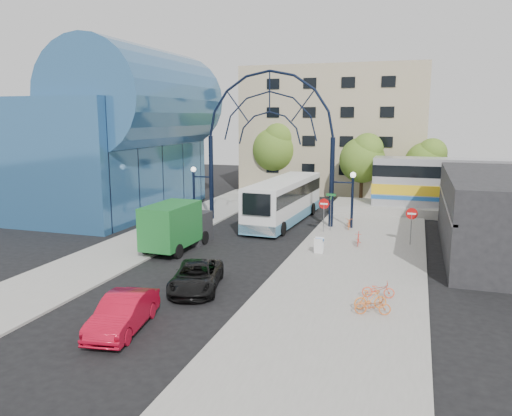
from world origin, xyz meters
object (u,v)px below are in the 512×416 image
(do_not_enter_sign, at_px, (412,217))
(tree_north_c, at_px, (427,161))
(sandwich_board, at_px, (319,244))
(black_suv, at_px, (196,277))
(stop_sign, at_px, (324,207))
(gateway_arch, at_px, (270,116))
(tree_north_b, at_px, (276,147))
(bike_near_b, at_px, (358,239))
(city_bus, at_px, (284,200))
(tree_north_a, at_px, (363,157))
(green_truck, at_px, (177,226))
(red_sedan, at_px, (123,313))
(street_name_sign, at_px, (331,204))
(bike_far_b, at_px, (370,299))
(bike_far_c, at_px, (373,306))
(bike_far_a, at_px, (378,290))
(bike_near_a, at_px, (349,223))

(do_not_enter_sign, relative_size, tree_north_c, 0.38)
(sandwich_board, bearing_deg, black_suv, -119.71)
(stop_sign, bearing_deg, gateway_arch, 157.37)
(stop_sign, distance_m, tree_north_b, 20.18)
(tree_north_b, relative_size, tree_north_c, 1.23)
(sandwich_board, height_order, bike_near_b, sandwich_board)
(do_not_enter_sign, distance_m, sandwich_board, 6.85)
(gateway_arch, distance_m, city_bus, 6.87)
(gateway_arch, distance_m, tree_north_a, 13.98)
(stop_sign, xyz_separation_m, city_bus, (-3.80, 3.01, -0.16))
(stop_sign, height_order, tree_north_b, tree_north_b)
(gateway_arch, distance_m, tree_north_c, 18.95)
(tree_north_a, height_order, green_truck, tree_north_a)
(gateway_arch, xyz_separation_m, green_truck, (-3.43, -9.42, -7.00))
(gateway_arch, xyz_separation_m, tree_north_c, (12.12, 13.93, -4.28))
(gateway_arch, xyz_separation_m, red_sedan, (0.19, -21.48, -7.82))
(gateway_arch, relative_size, city_bus, 1.06)
(bike_near_b, bearing_deg, red_sedan, -118.88)
(street_name_sign, xyz_separation_m, tree_north_b, (-9.08, 17.33, 3.14))
(tree_north_b, bearing_deg, do_not_enter_sign, -53.26)
(tree_north_c, relative_size, bike_far_b, 4.35)
(do_not_enter_sign, relative_size, bike_far_b, 1.66)
(stop_sign, xyz_separation_m, do_not_enter_sign, (6.20, -2.00, -0.02))
(tree_north_c, bearing_deg, bike_far_c, -94.54)
(gateway_arch, distance_m, tree_north_b, 16.72)
(sandwich_board, xyz_separation_m, city_bus, (-4.60, 9.03, 1.09))
(red_sedan, xyz_separation_m, bike_far_a, (9.54, 6.62, -0.22))
(tree_north_b, distance_m, tree_north_c, 16.15)
(red_sedan, relative_size, bike_far_c, 2.88)
(sandwich_board, relative_size, city_bus, 0.08)
(stop_sign, height_order, tree_north_a, tree_north_a)
(tree_north_b, xyz_separation_m, green_truck, (0.45, -25.35, -3.71))
(red_sedan, relative_size, bike_near_a, 2.78)
(sandwich_board, distance_m, green_truck, 9.17)
(tree_north_b, distance_m, bike_far_c, 35.95)
(stop_sign, distance_m, bike_far_a, 13.85)
(green_truck, height_order, bike_near_a, green_truck)
(street_name_sign, height_order, bike_near_b, street_name_sign)
(bike_far_a, relative_size, bike_far_c, 0.98)
(tree_north_a, xyz_separation_m, tree_north_b, (-10.00, 4.00, 0.66))
(bike_near_b, xyz_separation_m, bike_far_c, (1.95, -11.79, -0.04))
(stop_sign, xyz_separation_m, street_name_sign, (0.40, 0.60, 0.14))
(red_sedan, bearing_deg, green_truck, 97.52)
(street_name_sign, relative_size, bike_near_b, 1.91)
(stop_sign, height_order, bike_far_a, stop_sign)
(black_suv, distance_m, bike_far_a, 8.86)
(bike_near_b, bearing_deg, sandwich_board, -131.35)
(stop_sign, distance_m, sandwich_board, 6.20)
(street_name_sign, xyz_separation_m, black_suv, (-4.23, -14.74, -1.46))
(stop_sign, relative_size, sandwich_board, 2.53)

